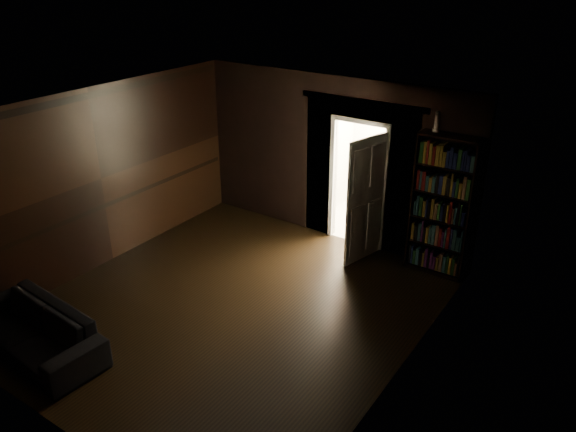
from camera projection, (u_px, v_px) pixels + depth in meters
name	position (u px, v px, depth m)	size (l,w,h in m)	color
ground	(232.00, 307.00, 7.92)	(5.50, 5.50, 0.00)	black
room_walls	(274.00, 173.00, 8.02)	(5.02, 5.61, 2.84)	black
kitchen_alcove	(387.00, 158.00, 10.07)	(2.20, 1.80, 2.60)	beige
sofa	(33.00, 325.00, 6.89)	(2.01, 0.87, 0.77)	black
bookshelf	(442.00, 206.00, 8.39)	(0.90, 0.32, 2.20)	black
refrigerator	(422.00, 180.00, 10.10)	(0.74, 0.68, 1.65)	silver
door	(366.00, 200.00, 8.79)	(0.85, 0.05, 2.05)	white
figurine	(437.00, 121.00, 8.03)	(0.10, 0.10, 0.30)	white
bottles	(433.00, 129.00, 9.67)	(0.71, 0.09, 0.29)	black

